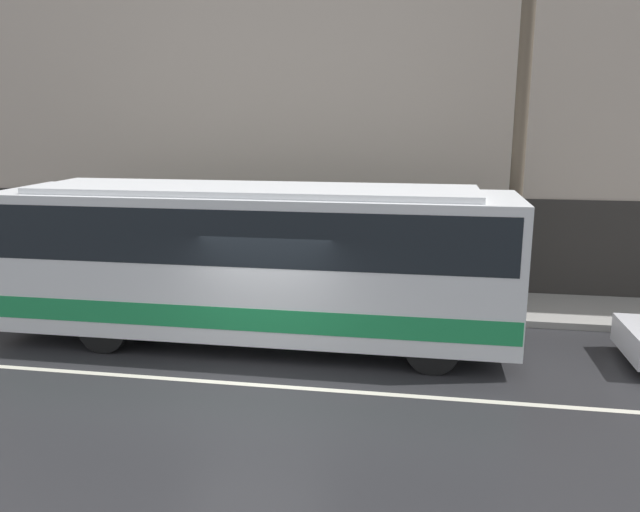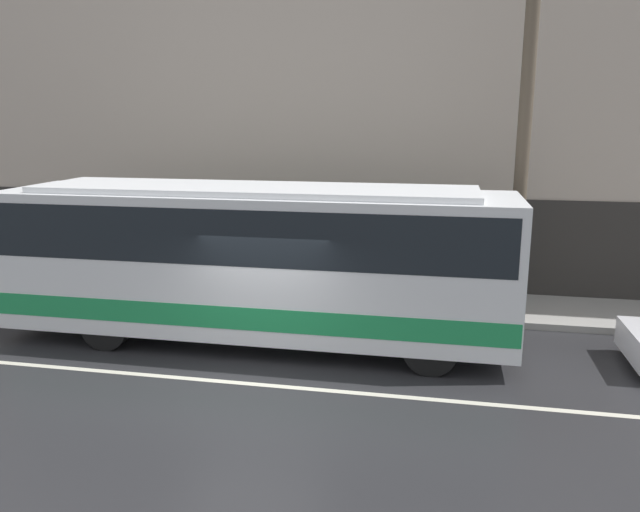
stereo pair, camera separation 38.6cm
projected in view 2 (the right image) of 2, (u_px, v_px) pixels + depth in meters
ground_plane at (251, 384)px, 11.15m from camera, size 60.00×60.00×0.00m
sidewalk at (312, 298)px, 16.14m from camera, size 60.00×2.45×0.16m
building_facade at (322, 101)px, 16.35m from camera, size 60.00×0.35×10.50m
lane_stripe at (251, 384)px, 11.15m from camera, size 54.00×0.14×0.01m
transit_bus at (255, 255)px, 12.94m from camera, size 10.56×2.57×3.30m
utility_pole_near at (524, 131)px, 13.49m from camera, size 0.30×0.30×8.43m
pedestrian_waiting at (291, 266)px, 16.29m from camera, size 0.36×0.36×1.52m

